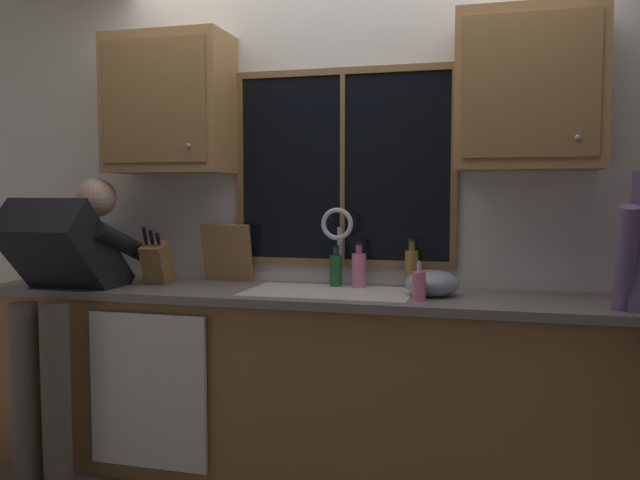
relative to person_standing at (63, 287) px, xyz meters
The scene contains 22 objects.
back_wall 1.52m from the person_standing, 25.51° to the left, with size 5.95×0.12×2.55m, color silver.
window_glass 1.52m from the person_standing, 23.92° to the left, with size 1.10×0.02×0.95m, color black.
window_frame_top 1.77m from the person_standing, 23.55° to the left, with size 1.17×0.02×0.04m, color brown.
window_frame_bottom 1.40m from the person_standing, 23.55° to the left, with size 1.17×0.02×0.04m, color brown.
window_frame_left 1.08m from the person_standing, 38.03° to the left, with size 0.04×0.02×0.95m, color brown.
window_frame_right 2.02m from the person_standing, 16.81° to the left, with size 0.04×0.02×0.95m, color brown.
window_mullion_center 1.52m from the person_standing, 23.47° to the left, with size 0.02×0.02×0.95m, color brown.
lower_cabinet_run 1.45m from the person_standing, 12.12° to the left, with size 3.55×0.58×0.88m, color olive.
countertop 1.36m from the person_standing, 11.30° to the left, with size 3.61×0.62×0.04m, color slate.
dishwasher_front 0.67m from the person_standing, ahead, with size 0.60×0.02×0.74m, color white.
upper_cabinet_left 1.08m from the person_standing, 47.18° to the left, with size 0.65×0.36×0.72m.
upper_cabinet_right 2.41m from the person_standing, 10.54° to the left, with size 0.65×0.36×0.72m.
sink 1.32m from the person_standing, 12.17° to the left, with size 0.80×0.46×0.21m.
faucet 1.39m from the person_standing, 19.51° to the left, with size 0.18×0.09×0.40m.
person_standing is the anchor object (origin of this frame).
knife_block 0.47m from the person_standing, 39.09° to the left, with size 0.12×0.18×0.32m.
cutting_board 0.84m from the person_standing, 36.82° to the left, with size 0.28×0.02×0.31m, color #997047.
mixing_bowl 1.79m from the person_standing, ahead, with size 0.25×0.25×0.13m, color #8C99A8.
soap_dispenser 1.73m from the person_standing, ahead, with size 0.06×0.07×0.18m.
bottle_green_glass 1.35m from the person_standing, 19.89° to the left, with size 0.06×0.06×0.21m.
bottle_tall_clear 1.72m from the person_standing, 16.64° to the left, with size 0.07×0.07×0.25m.
bottle_amber_small 1.46m from the person_standing, 17.66° to the left, with size 0.07×0.07×0.23m.
Camera 1 is at (0.72, -3.34, 1.39)m, focal length 36.84 mm.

